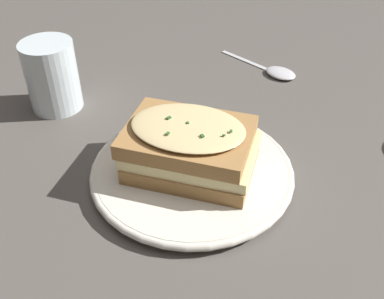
% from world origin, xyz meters
% --- Properties ---
extents(ground_plane, '(2.40, 2.40, 0.00)m').
position_xyz_m(ground_plane, '(0.00, 0.00, 0.00)').
color(ground_plane, '#514C47').
extents(dinner_plate, '(0.26, 0.26, 0.02)m').
position_xyz_m(dinner_plate, '(-0.01, 0.02, 0.01)').
color(dinner_plate, silver).
rests_on(dinner_plate, ground_plane).
extents(sandwich, '(0.19, 0.19, 0.07)m').
position_xyz_m(sandwich, '(-0.01, 0.01, 0.05)').
color(sandwich, '#A37542').
rests_on(sandwich, dinner_plate).
extents(water_glass, '(0.08, 0.08, 0.11)m').
position_xyz_m(water_glass, '(0.09, -0.24, 0.05)').
color(water_glass, silver).
rests_on(water_glass, ground_plane).
extents(spoon, '(0.07, 0.16, 0.01)m').
position_xyz_m(spoon, '(-0.28, -0.14, 0.00)').
color(spoon, silver).
rests_on(spoon, ground_plane).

